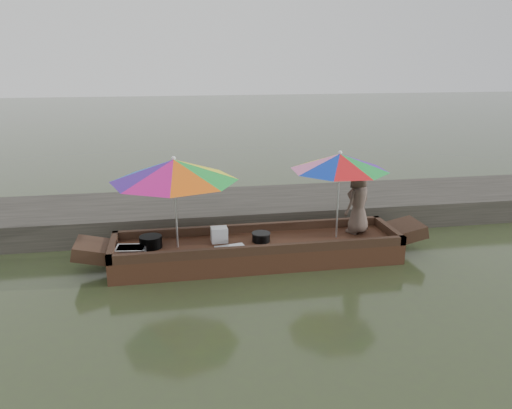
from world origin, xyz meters
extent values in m
plane|color=#374524|center=(0.00, 0.00, 0.00)|extent=(80.00, 80.00, 0.00)
cube|color=#2D2B26|center=(0.00, 2.20, 0.25)|extent=(22.00, 2.20, 0.50)
cube|color=#3C2114|center=(0.00, 0.00, 0.17)|extent=(4.93, 1.20, 0.35)
cylinder|color=black|center=(-1.80, 0.08, 0.45)|extent=(0.38, 0.38, 0.20)
cube|color=silver|center=(-2.11, -0.10, 0.39)|extent=(0.53, 0.40, 0.09)
cube|color=silver|center=(-0.49, -0.34, 0.38)|extent=(0.55, 0.43, 0.06)
cylinder|color=black|center=(0.08, 0.03, 0.42)|extent=(0.31, 0.31, 0.14)
cube|color=silver|center=(-0.64, 0.14, 0.48)|extent=(0.29, 0.23, 0.26)
imported|color=#4F4037|center=(1.88, 0.18, 0.93)|extent=(0.68, 0.63, 1.16)
camera|label=1|loc=(-1.45, -7.94, 3.41)|focal=35.00mm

